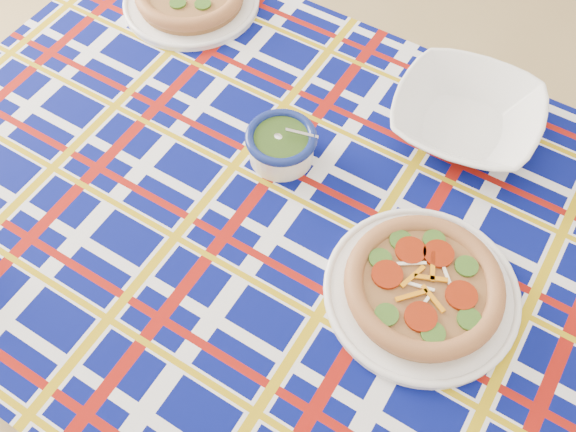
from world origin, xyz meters
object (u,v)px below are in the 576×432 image
Objects in this scene: pesto_bowl at (281,143)px; serving_bowl at (466,117)px; dining_table at (319,258)px; main_focaccia_plate at (424,286)px.

pesto_bowl reaches higher than serving_bowl.
pesto_bowl is (-0.15, 0.09, 0.11)m from dining_table.
serving_bowl is (0.22, 0.25, -0.00)m from pesto_bowl.
main_focaccia_plate is 0.35m from serving_bowl.
pesto_bowl is (-0.34, 0.08, 0.01)m from main_focaccia_plate.
serving_bowl is (0.07, 0.34, 0.11)m from dining_table.
serving_bowl is at bearing 48.72° from pesto_bowl.
dining_table is 0.37m from serving_bowl.
serving_bowl is at bearing 108.91° from main_focaccia_plate.
main_focaccia_plate is at bearing -3.08° from dining_table.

